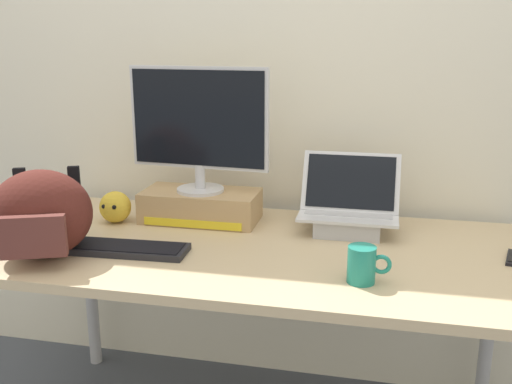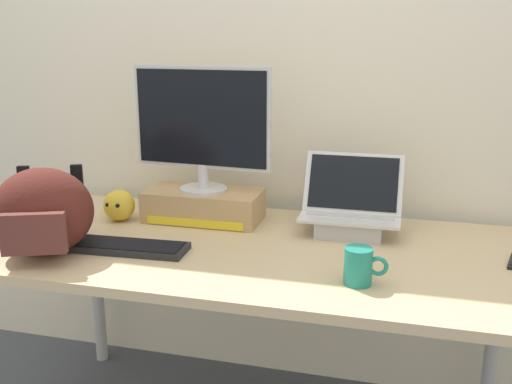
{
  "view_description": "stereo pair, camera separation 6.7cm",
  "coord_description": "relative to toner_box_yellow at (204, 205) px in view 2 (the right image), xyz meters",
  "views": [
    {
      "loc": [
        0.38,
        -1.71,
        1.4
      ],
      "look_at": [
        0.0,
        0.0,
        0.93
      ],
      "focal_mm": 40.27,
      "sensor_mm": 36.0,
      "label": 1
    },
    {
      "loc": [
        0.44,
        -1.69,
        1.4
      ],
      "look_at": [
        0.0,
        0.0,
        0.93
      ],
      "focal_mm": 40.27,
      "sensor_mm": 36.0,
      "label": 2
    }
  ],
  "objects": [
    {
      "name": "back_wall",
      "position": [
        0.25,
        0.3,
        0.5
      ],
      "size": [
        7.0,
        0.1,
        2.6
      ],
      "primitive_type": "cube",
      "color": "silver",
      "rests_on": "ground"
    },
    {
      "name": "desk",
      "position": [
        0.25,
        -0.22,
        -0.12
      ],
      "size": [
        1.73,
        0.83,
        0.75
      ],
      "color": "tan",
      "rests_on": "ground"
    },
    {
      "name": "toner_box_yellow",
      "position": [
        0.0,
        0.0,
        0.0
      ],
      "size": [
        0.42,
        0.21,
        0.11
      ],
      "color": "tan",
      "rests_on": "desk"
    },
    {
      "name": "desktop_monitor",
      "position": [
        -0.0,
        -0.0,
        0.3
      ],
      "size": [
        0.51,
        0.17,
        0.45
      ],
      "rotation": [
        0.0,
        0.0,
        -0.07
      ],
      "color": "silver",
      "rests_on": "toner_box_yellow"
    },
    {
      "name": "open_laptop",
      "position": [
        0.54,
        -0.0,
        0.0
      ],
      "size": [
        0.34,
        0.22,
        0.26
      ],
      "rotation": [
        0.0,
        0.0,
        -0.0
      ],
      "color": "#ADADB2",
      "rests_on": "desk"
    },
    {
      "name": "external_keyboard",
      "position": [
        -0.17,
        -0.36,
        -0.04
      ],
      "size": [
        0.46,
        0.15,
        0.02
      ],
      "rotation": [
        0.0,
        0.0,
        0.05
      ],
      "color": "black",
      "rests_on": "desk"
    },
    {
      "name": "messenger_backpack",
      "position": [
        -0.36,
        -0.44,
        0.08
      ],
      "size": [
        0.37,
        0.34,
        0.27
      ],
      "rotation": [
        0.0,
        0.0,
        0.37
      ],
      "color": "#4C1E19",
      "rests_on": "desk"
    },
    {
      "name": "coffee_mug",
      "position": [
        0.6,
        -0.43,
        -0.0
      ],
      "size": [
        0.12,
        0.08,
        0.1
      ],
      "color": "#1E7F70",
      "rests_on": "desk"
    },
    {
      "name": "plush_toy",
      "position": [
        -0.3,
        -0.09,
        0.0
      ],
      "size": [
        0.11,
        0.11,
        0.11
      ],
      "color": "gold",
      "rests_on": "desk"
    }
  ]
}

